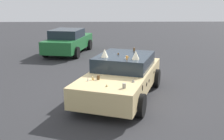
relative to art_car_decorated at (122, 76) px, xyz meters
name	(u,v)px	position (x,y,z in m)	size (l,w,h in m)	color
ground_plane	(121,96)	(-0.08, 0.03, -0.69)	(60.00, 60.00, 0.00)	#2D2D30
art_car_decorated	(122,76)	(0.00, 0.00, 0.00)	(4.76, 3.19, 1.60)	#D8BC7F
parked_sedan_behind_right	(68,41)	(7.27, 2.72, 0.03)	(4.58, 2.64, 1.43)	#1E602D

